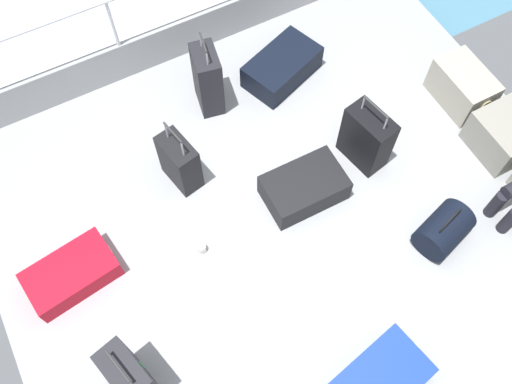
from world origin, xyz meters
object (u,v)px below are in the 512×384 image
Objects in this scene: suitcase_1 at (72,274)px; suitcase_7 at (130,377)px; cargo_crate_0 at (462,87)px; suitcase_4 at (304,188)px; suitcase_3 at (379,381)px; suitcase_6 at (180,162)px; duffel_bag at (444,230)px; paper_cup at (202,248)px; cargo_crate_1 at (503,136)px; suitcase_5 at (282,67)px; suitcase_0 at (366,138)px; suitcase_2 at (208,80)px.

suitcase_7 is at bearing 7.49° from suitcase_1.
cargo_crate_0 is 0.89× the size of suitcase_4.
suitcase_3 is 1.09× the size of suitcase_6.
paper_cup is (-0.89, -1.91, -0.12)m from duffel_bag.
cargo_crate_0 is at bearing 89.70° from suitcase_1.
suitcase_5 is (-1.74, -1.41, -0.06)m from cargo_crate_1.
suitcase_6 is 1.88m from suitcase_7.
suitcase_0 is 0.94× the size of suitcase_3.
cargo_crate_0 is 0.85× the size of suitcase_6.
duffel_bag is at bearing 123.30° from suitcase_3.
suitcase_3 is 1.55× the size of duffel_bag.
suitcase_2 reaches higher than suitcase_7.
suitcase_4 is 7.30× the size of paper_cup.
suitcase_4 reaches higher than suitcase_1.
suitcase_7 is 2.85m from duffel_bag.
suitcase_3 is at bearing -0.90° from suitcase_2.
suitcase_5 is 1.14× the size of suitcase_6.
suitcase_4 is at bearing 168.77° from suitcase_3.
paper_cup is at bearing -86.98° from suitcase_4.
suitcase_4 is at bearing -81.88° from suitcase_0.
suitcase_7 reaches higher than suitcase_4.
cargo_crate_0 is at bearing 95.02° from paper_cup.
cargo_crate_1 is at bearing 119.76° from suitcase_3.
paper_cup is at bearing 129.81° from suitcase_7.
cargo_crate_0 is 1.20× the size of duffel_bag.
suitcase_3 is (1.93, -2.27, -0.08)m from cargo_crate_0.
cargo_crate_1 reaches higher than paper_cup.
paper_cup is (0.28, 1.07, -0.06)m from suitcase_1.
suitcase_0 is 0.90× the size of suitcase_5.
suitcase_3 is at bearing -56.70° from duffel_bag.
suitcase_4 reaches higher than suitcase_3.
suitcase_1 is at bearing -92.55° from suitcase_0.
suitcase_7 is (1.04, -3.93, 0.12)m from cargo_crate_0.
cargo_crate_1 reaches higher than suitcase_5.
suitcase_2 reaches higher than suitcase_5.
duffel_bag is at bearing 87.82° from suitcase_7.
suitcase_2 is (-1.79, -2.21, 0.16)m from cargo_crate_1.
cargo_crate_0 is 1.11× the size of cargo_crate_1.
cargo_crate_0 is 0.87× the size of suitcase_7.
cargo_crate_0 is at bearing 62.62° from suitcase_2.
paper_cup is (-1.67, -0.72, -0.07)m from suitcase_3.
duffel_bag is at bearing -43.27° from cargo_crate_0.
suitcase_0 is at bearing 38.50° from suitcase_2.
suitcase_7 is (0.94, -2.70, 0.01)m from suitcase_0.
suitcase_1 is 0.90× the size of suitcase_2.
suitcase_0 is 2.11m from suitcase_3.
suitcase_7 is at bearing -50.19° from paper_cup.
suitcase_2 is at bearing -117.38° from cargo_crate_0.
suitcase_1 is at bearing -69.44° from suitcase_6.
suitcase_1 reaches higher than paper_cup.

